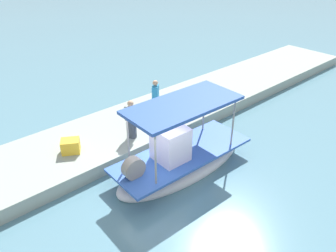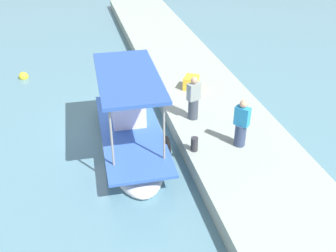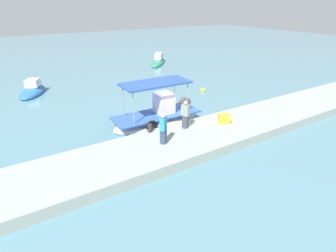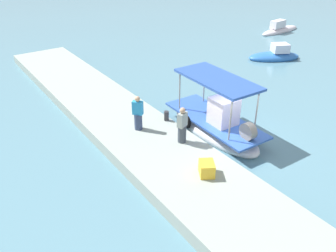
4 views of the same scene
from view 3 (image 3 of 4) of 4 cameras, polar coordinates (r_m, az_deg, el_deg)
name	(u,v)px [view 3 (image 3 of 4)]	position (r m, az deg, el deg)	size (l,w,h in m)	color
ground_plane	(171,119)	(19.20, 0.71, 1.41)	(120.00, 120.00, 0.00)	slate
dock_quay	(206,136)	(16.37, 7.81, -2.00)	(36.00, 3.86, 0.57)	#98A398
main_fishing_boat	(157,117)	(18.26, -2.22, 1.84)	(5.99, 2.28, 3.22)	silver
fisherman_near_bollard	(185,116)	(16.28, 3.58, 2.12)	(0.48, 0.54, 1.69)	#3B444F
fisherman_by_crate	(163,130)	(14.45, -0.97, -0.83)	(0.54, 0.53, 1.70)	#334162
mooring_bollard	(150,128)	(15.95, -3.75, -0.44)	(0.24, 0.24, 0.49)	#2D2D33
cargo_crate	(224,118)	(17.49, 11.47, 1.52)	(0.70, 0.56, 0.55)	yellow
marker_buoy	(203,90)	(25.48, 7.19, 7.32)	(0.46, 0.46, 0.46)	yellow
moored_boat_near	(33,91)	(27.29, -26.08, 6.49)	(3.37, 4.40, 1.45)	blue
moored_boat_far	(158,62)	(36.86, -2.04, 13.08)	(4.62, 5.05, 1.56)	#2F856B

